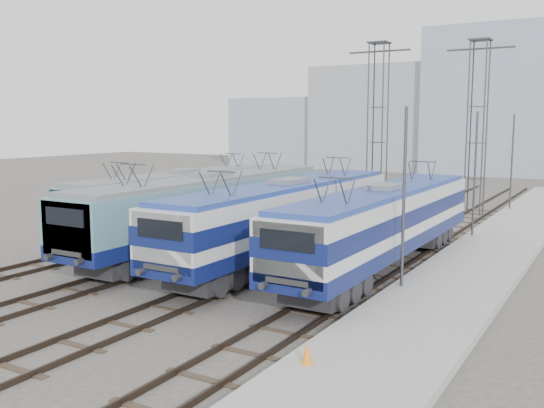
{
  "coord_description": "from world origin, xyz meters",
  "views": [
    {
      "loc": [
        15.63,
        -19.64,
        6.41
      ],
      "look_at": [
        0.0,
        7.0,
        2.25
      ],
      "focal_mm": 40.0,
      "sensor_mm": 36.0,
      "label": 1
    }
  ],
  "objects_px": {
    "locomotive_far_right": "(383,220)",
    "catenary_tower_east": "(477,119)",
    "mast_rear": "(512,164)",
    "catenary_tower_west": "(378,119)",
    "mast_mid": "(475,177)",
    "locomotive_center_left": "(209,206)",
    "locomotive_far_left": "(181,196)",
    "locomotive_center_right": "(287,213)",
    "safety_cone": "(307,353)",
    "mast_front": "(404,202)"
  },
  "relations": [
    {
      "from": "locomotive_center_right",
      "to": "locomotive_far_right",
      "type": "bearing_deg",
      "value": 6.47
    },
    {
      "from": "catenary_tower_west",
      "to": "mast_mid",
      "type": "distance_m",
      "value": 12.16
    },
    {
      "from": "locomotive_center_left",
      "to": "safety_cone",
      "type": "distance_m",
      "value": 15.82
    },
    {
      "from": "locomotive_far_left",
      "to": "locomotive_center_left",
      "type": "bearing_deg",
      "value": -37.27
    },
    {
      "from": "locomotive_far_left",
      "to": "safety_cone",
      "type": "relative_size",
      "value": 29.61
    },
    {
      "from": "mast_rear",
      "to": "safety_cone",
      "type": "xyz_separation_m",
      "value": [
        0.34,
        -32.46,
        -2.91
      ]
    },
    {
      "from": "mast_rear",
      "to": "safety_cone",
      "type": "distance_m",
      "value": 32.59
    },
    {
      "from": "locomotive_far_left",
      "to": "locomotive_far_right",
      "type": "height_order",
      "value": "locomotive_far_right"
    },
    {
      "from": "locomotive_center_left",
      "to": "locomotive_center_right",
      "type": "relative_size",
      "value": 1.03
    },
    {
      "from": "locomotive_center_left",
      "to": "catenary_tower_west",
      "type": "xyz_separation_m",
      "value": [
        2.25,
        17.41,
        4.36
      ]
    },
    {
      "from": "mast_front",
      "to": "safety_cone",
      "type": "relative_size",
      "value": 12.07
    },
    {
      "from": "locomotive_center_left",
      "to": "catenary_tower_east",
      "type": "xyz_separation_m",
      "value": [
        8.75,
        19.41,
        4.36
      ]
    },
    {
      "from": "locomotive_far_right",
      "to": "mast_mid",
      "type": "relative_size",
      "value": 2.51
    },
    {
      "from": "safety_cone",
      "to": "locomotive_center_left",
      "type": "bearing_deg",
      "value": 135.36
    },
    {
      "from": "catenary_tower_west",
      "to": "mast_rear",
      "type": "relative_size",
      "value": 1.71
    },
    {
      "from": "catenary_tower_east",
      "to": "mast_rear",
      "type": "xyz_separation_m",
      "value": [
        2.1,
        2.0,
        -3.14
      ]
    },
    {
      "from": "locomotive_center_right",
      "to": "safety_cone",
      "type": "distance_m",
      "value": 12.95
    },
    {
      "from": "mast_rear",
      "to": "safety_cone",
      "type": "bearing_deg",
      "value": -89.4
    },
    {
      "from": "locomotive_far_left",
      "to": "locomotive_center_right",
      "type": "bearing_deg",
      "value": -21.34
    },
    {
      "from": "locomotive_far_right",
      "to": "mast_front",
      "type": "xyz_separation_m",
      "value": [
        1.85,
        -3.01,
        1.26
      ]
    },
    {
      "from": "catenary_tower_east",
      "to": "locomotive_center_left",
      "type": "bearing_deg",
      "value": -114.26
    },
    {
      "from": "locomotive_far_right",
      "to": "mast_mid",
      "type": "xyz_separation_m",
      "value": [
        1.85,
        8.99,
        1.26
      ]
    },
    {
      "from": "locomotive_far_left",
      "to": "locomotive_center_left",
      "type": "xyz_separation_m",
      "value": [
        4.5,
        -3.42,
        0.14
      ]
    },
    {
      "from": "locomotive_far_left",
      "to": "mast_rear",
      "type": "distance_m",
      "value": 23.69
    },
    {
      "from": "locomotive_far_left",
      "to": "safety_cone",
      "type": "height_order",
      "value": "locomotive_far_left"
    },
    {
      "from": "locomotive_center_left",
      "to": "locomotive_center_right",
      "type": "xyz_separation_m",
      "value": [
        4.5,
        -0.09,
        -0.0
      ]
    },
    {
      "from": "locomotive_center_right",
      "to": "mast_rear",
      "type": "height_order",
      "value": "mast_rear"
    },
    {
      "from": "locomotive_far_right",
      "to": "safety_cone",
      "type": "bearing_deg",
      "value": -79.2
    },
    {
      "from": "safety_cone",
      "to": "locomotive_center_right",
      "type": "bearing_deg",
      "value": 121.4
    },
    {
      "from": "locomotive_center_left",
      "to": "safety_cone",
      "type": "xyz_separation_m",
      "value": [
        11.19,
        -11.05,
        -1.7
      ]
    },
    {
      "from": "locomotive_center_right",
      "to": "locomotive_far_left",
      "type": "bearing_deg",
      "value": 158.66
    },
    {
      "from": "catenary_tower_east",
      "to": "locomotive_far_right",
      "type": "bearing_deg",
      "value": -89.25
    },
    {
      "from": "locomotive_far_left",
      "to": "mast_front",
      "type": "relative_size",
      "value": 2.45
    },
    {
      "from": "catenary_tower_west",
      "to": "mast_rear",
      "type": "xyz_separation_m",
      "value": [
        8.6,
        4.0,
        -3.14
      ]
    },
    {
      "from": "locomotive_far_left",
      "to": "safety_cone",
      "type": "bearing_deg",
      "value": -42.7
    },
    {
      "from": "locomotive_far_left",
      "to": "safety_cone",
      "type": "xyz_separation_m",
      "value": [
        15.69,
        -14.47,
        -1.56
      ]
    },
    {
      "from": "locomotive_far_right",
      "to": "catenary_tower_east",
      "type": "height_order",
      "value": "catenary_tower_east"
    },
    {
      "from": "locomotive_center_right",
      "to": "safety_cone",
      "type": "relative_size",
      "value": 30.85
    },
    {
      "from": "locomotive_far_right",
      "to": "mast_mid",
      "type": "height_order",
      "value": "mast_mid"
    },
    {
      "from": "locomotive_center_left",
      "to": "catenary_tower_west",
      "type": "distance_m",
      "value": 18.09
    },
    {
      "from": "mast_front",
      "to": "mast_mid",
      "type": "xyz_separation_m",
      "value": [
        0.0,
        12.0,
        0.0
      ]
    },
    {
      "from": "catenary_tower_west",
      "to": "mast_rear",
      "type": "height_order",
      "value": "catenary_tower_west"
    },
    {
      "from": "mast_rear",
      "to": "locomotive_far_right",
      "type": "bearing_deg",
      "value": -95.04
    },
    {
      "from": "locomotive_far_right",
      "to": "locomotive_far_left",
      "type": "bearing_deg",
      "value": 167.44
    },
    {
      "from": "mast_mid",
      "to": "mast_rear",
      "type": "bearing_deg",
      "value": 90.0
    },
    {
      "from": "locomotive_center_left",
      "to": "mast_front",
      "type": "bearing_deg",
      "value": -13.42
    },
    {
      "from": "locomotive_far_right",
      "to": "catenary_tower_west",
      "type": "height_order",
      "value": "catenary_tower_west"
    },
    {
      "from": "locomotive_center_right",
      "to": "catenary_tower_east",
      "type": "xyz_separation_m",
      "value": [
        4.25,
        19.5,
        4.36
      ]
    },
    {
      "from": "locomotive_far_left",
      "to": "catenary_tower_west",
      "type": "height_order",
      "value": "catenary_tower_west"
    },
    {
      "from": "mast_mid",
      "to": "locomotive_center_left",
      "type": "bearing_deg",
      "value": -139.06
    }
  ]
}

